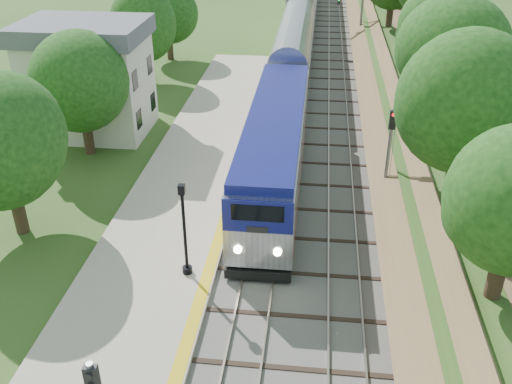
# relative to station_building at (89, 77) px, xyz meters

# --- Properties ---
(trackbed) EXTENTS (9.50, 170.00, 0.28)m
(trackbed) POSITION_rel_station_building_xyz_m (16.00, 30.00, -4.02)
(trackbed) COLOR #4C4944
(trackbed) RESTS_ON ground
(platform) EXTENTS (6.40, 68.00, 0.38)m
(platform) POSITION_rel_station_building_xyz_m (8.80, -14.00, -3.90)
(platform) COLOR #A59A85
(platform) RESTS_ON ground
(yellow_stripe) EXTENTS (0.55, 68.00, 0.01)m
(yellow_stripe) POSITION_rel_station_building_xyz_m (11.65, -14.00, -3.70)
(yellow_stripe) COLOR gold
(yellow_stripe) RESTS_ON platform
(embankment) EXTENTS (10.64, 170.00, 11.70)m
(embankment) POSITION_rel_station_building_xyz_m (24.35, 30.00, -2.14)
(embankment) COLOR brown
(embankment) RESTS_ON ground
(station_building) EXTENTS (8.60, 6.60, 8.00)m
(station_building) POSITION_rel_station_building_xyz_m (0.00, 0.00, 0.00)
(station_building) COLOR beige
(station_building) RESTS_ON ground
(signal_gantry) EXTENTS (8.40, 0.38, 6.20)m
(signal_gantry) POSITION_rel_station_building_xyz_m (16.47, 24.99, 0.73)
(signal_gantry) COLOR slate
(signal_gantry) RESTS_ON ground
(trees_behind_platform) EXTENTS (7.82, 53.32, 7.21)m
(trees_behind_platform) POSITION_rel_station_building_xyz_m (2.83, -9.33, 0.44)
(trees_behind_platform) COLOR #332316
(trees_behind_platform) RESTS_ON ground
(lamppost_far) EXTENTS (0.46, 0.46, 4.68)m
(lamppost_far) POSITION_rel_station_building_xyz_m (10.68, -16.82, -1.62)
(lamppost_far) COLOR black
(lamppost_far) RESTS_ON platform
(signal_farside) EXTENTS (0.34, 0.27, 6.24)m
(signal_farside) POSITION_rel_station_building_xyz_m (20.20, -10.00, -0.16)
(signal_farside) COLOR slate
(signal_farside) RESTS_ON ground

